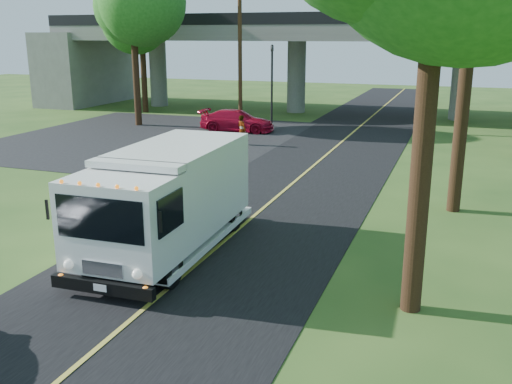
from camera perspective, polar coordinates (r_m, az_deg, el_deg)
The scene contains 12 objects.
ground at distance 13.82m, azimuth -8.91°, elevation -9.72°, with size 120.00×120.00×0.00m, color #2C4E1C.
road at distance 22.56m, azimuth 3.26°, elevation 0.47°, with size 7.00×90.00×0.02m, color black.
parking_lot at distance 34.12m, azimuth -10.77°, elevation 5.36°, with size 16.00×18.00×0.01m, color black.
lane_line at distance 22.55m, azimuth 3.26°, elevation 0.52°, with size 0.12×90.00×0.01m, color gold.
overpass at distance 43.36m, azimuth 11.97°, elevation 13.46°, with size 54.00×10.00×7.30m.
traffic_signal at distance 38.95m, azimuth 1.60°, elevation 11.58°, with size 0.18×0.22×5.20m.
utility_pole at distance 37.50m, azimuth -1.61°, elevation 13.57°, with size 1.60×0.26×9.00m.
tree_left_lot at distance 38.40m, azimuth -12.15°, elevation 18.23°, with size 5.60×5.50×10.50m.
tree_left_far at distance 45.06m, azimuth -11.34°, elevation 17.24°, with size 5.26×5.16×9.89m.
step_van at distance 15.67m, azimuth -8.80°, elevation -0.52°, with size 2.74×6.96×2.89m.
red_sedan at distance 35.68m, azimuth -1.90°, elevation 7.14°, with size 1.88×4.62×1.34m, color #AC0A26.
pedestrian at distance 31.19m, azimuth -1.43°, elevation 6.21°, with size 0.60×0.39×1.64m, color gray.
Camera 1 is at (6.18, -10.90, 5.84)m, focal length 40.00 mm.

